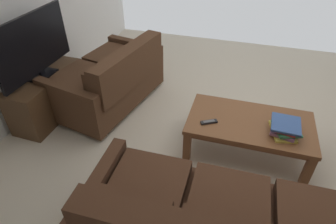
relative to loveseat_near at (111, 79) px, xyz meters
name	(u,v)px	position (x,y,z in m)	size (l,w,h in m)	color
ground_plane	(240,141)	(-1.62, 0.26, -0.35)	(5.10, 5.31, 0.01)	beige
wall_right	(6,2)	(0.93, 0.26, 0.90)	(0.12, 5.31, 2.51)	white
loveseat_near	(111,79)	(0.00, 0.00, 0.00)	(1.09, 1.53, 0.80)	black
coffee_table	(250,126)	(-1.67, 0.42, -0.01)	(1.19, 0.65, 0.40)	brown
tv_stand	(48,95)	(0.61, 0.42, -0.09)	(0.40, 1.01, 0.53)	#4C331E
flat_tv	(33,46)	(0.61, 0.42, 0.53)	(0.21, 1.06, 0.68)	black
book_stack	(285,128)	(-1.97, 0.51, 0.11)	(0.28, 0.33, 0.12)	#E0CC4C
tv_remote	(209,122)	(-1.29, 0.56, 0.06)	(0.16, 0.12, 0.02)	black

